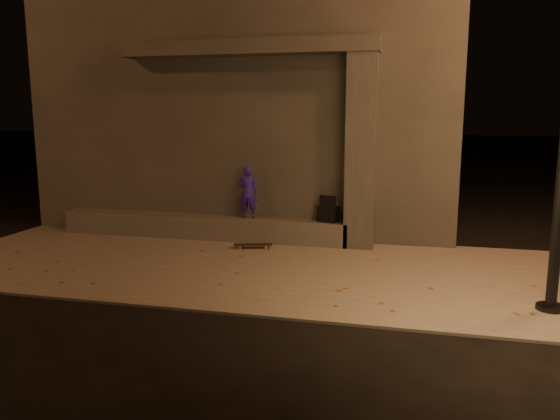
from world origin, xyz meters
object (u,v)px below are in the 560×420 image
(column, at_px, (361,152))
(backpack, at_px, (328,212))
(skateboard, at_px, (253,245))
(skateboarder, at_px, (248,192))

(column, xyz_separation_m, backpack, (-0.60, 0.00, -1.17))
(column, bearing_deg, skateboard, -161.35)
(backpack, distance_m, skateboard, 1.58)
(column, distance_m, skateboard, 2.67)
(column, xyz_separation_m, skateboard, (-1.93, -0.65, -1.73))
(backpack, relative_size, skateboard, 0.70)
(column, xyz_separation_m, skateboarder, (-2.21, 0.00, -0.83))
(skateboarder, xyz_separation_m, skateboard, (0.28, -0.65, -0.91))
(skateboarder, bearing_deg, backpack, 173.34)
(skateboarder, bearing_deg, column, 173.34)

